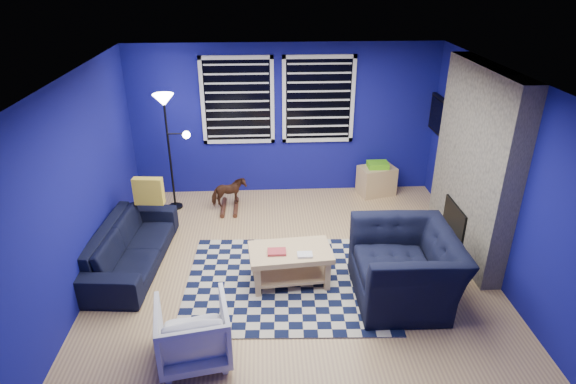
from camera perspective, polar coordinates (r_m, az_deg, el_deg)
The scene contains 18 objects.
floor at distance 6.27m, azimuth 0.71°, elevation -9.49°, with size 5.00×5.00×0.00m, color tan.
ceiling at distance 5.25m, azimuth 0.86°, elevation 13.43°, with size 5.00×5.00×0.00m, color white.
wall_back at distance 7.98m, azimuth -0.43°, elevation 8.45°, with size 5.00×5.00×0.00m, color navy.
wall_left at distance 6.03m, azimuth -23.66°, elevation 0.32°, with size 5.00×5.00×0.00m, color navy.
wall_right at distance 6.32m, azimuth 24.04°, elevation 1.38°, with size 5.00×5.00×0.00m, color navy.
fireplace at distance 6.69m, azimuth 21.09°, elevation 2.71°, with size 0.65×2.00×2.50m.
window_left at distance 7.85m, azimuth -6.00°, elevation 10.68°, with size 1.17×0.06×1.42m.
window_right at distance 7.89m, azimuth 3.64°, elevation 10.85°, with size 1.17×0.06×1.42m.
tv at distance 7.96m, azimuth 17.81°, elevation 8.31°, with size 0.07×1.00×0.58m.
rug at distance 6.09m, azimuth -0.02°, elevation -10.58°, with size 2.50×2.00×0.02m, color black.
sofa at distance 6.59m, azimuth -18.10°, elevation -6.08°, with size 0.76×1.94×0.57m, color black.
armchair_big at distance 5.80m, azimuth 13.72°, elevation -8.60°, with size 1.12×1.28×0.83m, color black.
armchair_bent at distance 5.01m, azimuth -11.19°, elevation -15.94°, with size 0.69×0.71×0.65m, color gray.
rocking_horse at distance 7.69m, azimuth -7.02°, elevation -0.05°, with size 0.54×0.25×0.46m, color #4C2918.
coffee_table at distance 5.90m, azimuth 0.26°, elevation -7.98°, with size 1.04×0.66×0.49m.
cabinet at distance 8.32m, azimuth 10.44°, elevation 1.42°, with size 0.67×0.53×0.58m.
floor_lamp at distance 7.48m, azimuth -14.18°, elevation 8.68°, with size 0.51×0.31×1.86m.
throw_pillow at distance 6.89m, azimuth -16.20°, elevation 0.10°, with size 0.40×0.12×0.38m, color yellow.
Camera 1 is at (-0.36, -5.12, 3.61)m, focal length 30.00 mm.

